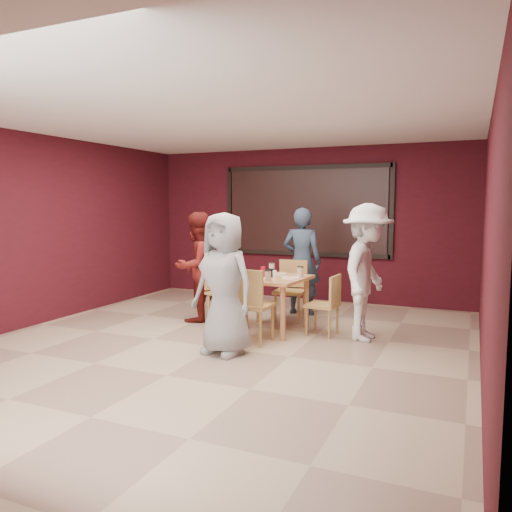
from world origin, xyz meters
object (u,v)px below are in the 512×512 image
at_px(chair_back, 291,287).
at_px(diner_front, 224,284).
at_px(dining_table, 270,283).
at_px(diner_right, 367,272).
at_px(chair_front, 250,301).
at_px(chair_left, 223,287).
at_px(diner_left, 197,267).
at_px(diner_back, 302,261).
at_px(chair_right, 327,302).

height_order(chair_back, diner_front, diner_front).
xyz_separation_m(dining_table, diner_right, (1.33, 0.08, 0.22)).
relative_size(chair_front, diner_front, 0.58).
distance_m(chair_left, diner_right, 2.16).
relative_size(chair_back, diner_left, 0.55).
bearing_deg(chair_left, diner_front, -61.71).
xyz_separation_m(diner_back, diner_right, (1.27, -1.13, 0.03)).
bearing_deg(diner_right, chair_back, 65.49).
bearing_deg(chair_front, diner_front, -103.12).
xyz_separation_m(chair_right, diner_back, (-0.75, 1.15, 0.39)).
bearing_deg(dining_table, diner_back, 87.11).
relative_size(chair_left, diner_left, 0.58).
bearing_deg(chair_right, chair_left, 178.78).
bearing_deg(chair_front, diner_back, 88.86).
height_order(chair_front, diner_back, diner_back).
relative_size(dining_table, diner_left, 0.63).
height_order(chair_front, chair_left, chair_front).
bearing_deg(chair_front, dining_table, 91.83).
distance_m(chair_left, chair_right, 1.61).
height_order(chair_front, diner_front, diner_front).
bearing_deg(diner_left, chair_left, 101.47).
bearing_deg(diner_back, dining_table, 83.74).
height_order(chair_back, diner_left, diner_left).
bearing_deg(diner_front, chair_left, 129.08).
height_order(dining_table, chair_front, chair_front).
bearing_deg(chair_right, diner_left, 178.26).
relative_size(chair_left, diner_back, 0.56).
xyz_separation_m(diner_back, diner_left, (-1.31, -1.08, -0.03)).
height_order(chair_left, chair_right, chair_left).
bearing_deg(chair_left, chair_front, -44.79).
height_order(chair_right, diner_right, diner_right).
height_order(dining_table, chair_right, dining_table).
distance_m(chair_front, diner_back, 1.95).
distance_m(dining_table, chair_left, 0.82).
bearing_deg(chair_back, chair_right, -41.81).
relative_size(dining_table, chair_right, 1.27).
height_order(diner_front, diner_right, diner_right).
distance_m(chair_back, chair_left, 1.07).
bearing_deg(chair_back, diner_back, 88.77).
xyz_separation_m(chair_left, chair_right, (1.61, -0.03, -0.08)).
bearing_deg(diner_back, chair_right, 119.75).
height_order(dining_table, diner_left, diner_left).
bearing_deg(dining_table, chair_back, 86.08).
distance_m(dining_table, chair_front, 0.72).
relative_size(chair_front, diner_back, 0.56).
bearing_deg(chair_right, dining_table, -175.16).
distance_m(diner_back, diner_left, 1.70).
height_order(dining_table, chair_left, chair_left).
xyz_separation_m(dining_table, diner_left, (-1.25, 0.13, 0.16)).
bearing_deg(diner_front, dining_table, 96.40).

